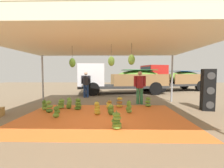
# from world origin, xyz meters

# --- Properties ---
(ground_plane) EXTENTS (40.00, 40.00, 0.00)m
(ground_plane) POSITION_xyz_m (0.00, 3.00, 0.00)
(ground_plane) COLOR #7F6B51
(tarp_orange) EXTENTS (6.17, 4.40, 0.01)m
(tarp_orange) POSITION_xyz_m (0.00, 0.00, 0.01)
(tarp_orange) COLOR orange
(tarp_orange) RESTS_ON ground
(tent_canopy) EXTENTS (8.00, 7.00, 2.78)m
(tent_canopy) POSITION_xyz_m (0.00, -0.09, 2.69)
(tent_canopy) COLOR #9EA0A5
(tent_canopy) RESTS_ON ground
(banana_bunch_0) EXTENTS (0.42, 0.42, 0.50)m
(banana_bunch_0) POSITION_xyz_m (-2.06, 1.39, 0.22)
(banana_bunch_0) COLOR #75A83D
(banana_bunch_0) RESTS_ON tarp_orange
(banana_bunch_1) EXTENTS (0.29, 0.30, 0.56)m
(banana_bunch_1) POSITION_xyz_m (-0.22, 0.31, 0.25)
(banana_bunch_1) COLOR gold
(banana_bunch_1) RESTS_ON tarp_orange
(banana_bunch_2) EXTENTS (0.36, 0.34, 0.44)m
(banana_bunch_2) POSITION_xyz_m (0.33, 0.29, 0.20)
(banana_bunch_2) COLOR #477523
(banana_bunch_2) RESTS_ON tarp_orange
(banana_bunch_3) EXTENTS (0.36, 0.37, 0.55)m
(banana_bunch_3) POSITION_xyz_m (-2.29, 0.62, 0.24)
(banana_bunch_3) COLOR #477523
(banana_bunch_3) RESTS_ON tarp_orange
(banana_bunch_4) EXTENTS (0.43, 0.41, 0.56)m
(banana_bunch_4) POSITION_xyz_m (-1.19, 1.17, 0.25)
(banana_bunch_4) COLOR #477523
(banana_bunch_4) RESTS_ON tarp_orange
(banana_bunch_5) EXTENTS (0.33, 0.33, 0.55)m
(banana_bunch_5) POSITION_xyz_m (-1.66, 1.35, 0.25)
(banana_bunch_5) COLOR #477523
(banana_bunch_5) RESTS_ON tarp_orange
(banana_bunch_6) EXTENTS (0.38, 0.39, 0.55)m
(banana_bunch_6) POSITION_xyz_m (0.54, -1.30, 0.24)
(banana_bunch_6) COLOR #6B9E38
(banana_bunch_6) RESTS_ON tarp_orange
(banana_bunch_7) EXTENTS (0.42, 0.42, 0.51)m
(banana_bunch_7) POSITION_xyz_m (2.14, 1.91, 0.22)
(banana_bunch_7) COLOR #6B9E38
(banana_bunch_7) RESTS_ON tarp_orange
(banana_bunch_8) EXTENTS (0.33, 0.33, 0.46)m
(banana_bunch_8) POSITION_xyz_m (-1.70, -0.13, 0.21)
(banana_bunch_8) COLOR #60932D
(banana_bunch_8) RESTS_ON tarp_orange
(banana_bunch_9) EXTENTS (0.34, 0.33, 0.49)m
(banana_bunch_9) POSITION_xyz_m (-2.67, 1.02, 0.23)
(banana_bunch_9) COLOR #75A83D
(banana_bunch_9) RESTS_ON tarp_orange
(banana_bunch_10) EXTENTS (0.36, 0.38, 0.47)m
(banana_bunch_10) POSITION_xyz_m (0.22, 1.23, 0.21)
(banana_bunch_10) COLOR gold
(banana_bunch_10) RESTS_ON tarp_orange
(banana_bunch_11) EXTENTS (0.32, 0.29, 0.55)m
(banana_bunch_11) POSITION_xyz_m (1.07, 0.58, 0.25)
(banana_bunch_11) COLOR #75A83D
(banana_bunch_11) RESTS_ON tarp_orange
(banana_bunch_12) EXTENTS (0.46, 0.46, 0.54)m
(banana_bunch_12) POSITION_xyz_m (0.71, 1.70, 0.23)
(banana_bunch_12) COLOR gold
(banana_bunch_12) RESTS_ON tarp_orange
(cargo_truck_main) EXTENTS (7.28, 3.25, 2.40)m
(cargo_truck_main) POSITION_xyz_m (0.89, 6.97, 1.24)
(cargo_truck_main) COLOR #2D2D2D
(cargo_truck_main) RESTS_ON ground
(cargo_truck_far) EXTENTS (6.48, 3.87, 2.40)m
(cargo_truck_far) POSITION_xyz_m (5.99, 9.28, 1.22)
(cargo_truck_far) COLOR #2D2D2D
(cargo_truck_far) RESTS_ON ground
(worker_0) EXTENTS (0.65, 0.40, 1.77)m
(worker_0) POSITION_xyz_m (-1.53, 4.85, 1.03)
(worker_0) COLOR navy
(worker_0) RESTS_ON ground
(worker_1) EXTENTS (0.65, 0.40, 1.79)m
(worker_1) POSITION_xyz_m (1.83, 2.63, 1.04)
(worker_1) COLOR #337A4C
(worker_1) RESTS_ON ground
(speaker_stack) EXTENTS (0.56, 0.49, 1.86)m
(speaker_stack) POSITION_xyz_m (4.63, 1.17, 0.93)
(speaker_stack) COLOR black
(speaker_stack) RESTS_ON ground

